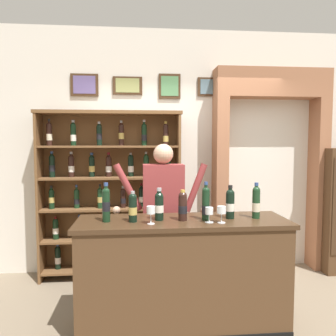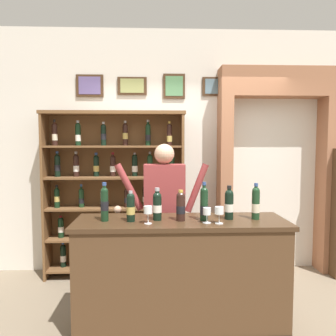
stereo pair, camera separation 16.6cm
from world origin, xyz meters
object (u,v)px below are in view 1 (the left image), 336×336
at_px(tasting_counter, 183,274).
at_px(tasting_bottle_riserva, 106,203).
at_px(wine_shelf, 111,191).
at_px(tasting_bottle_rosso, 133,207).
at_px(tasting_bottle_brunello, 206,203).
at_px(tasting_bottle_bianco, 230,203).
at_px(tasting_bottle_grappa, 256,202).
at_px(tasting_bottle_super_tuscan, 183,206).
at_px(wine_glass_left, 209,212).
at_px(wine_glass_center, 151,211).
at_px(tasting_bottle_vin_santo, 159,205).
at_px(wine_glass_right, 222,211).
at_px(shopkeeper, 163,205).

height_order(tasting_counter, tasting_bottle_riserva, tasting_bottle_riserva).
relative_size(wine_shelf, tasting_bottle_rosso, 7.72).
bearing_deg(tasting_bottle_brunello, tasting_bottle_bianco, 9.62).
relative_size(tasting_bottle_brunello, tasting_bottle_grappa, 1.05).
xyz_separation_m(tasting_bottle_super_tuscan, wine_glass_left, (0.22, -0.10, -0.04)).
height_order(tasting_bottle_riserva, tasting_bottle_super_tuscan, tasting_bottle_riserva).
bearing_deg(tasting_bottle_rosso, tasting_bottle_super_tuscan, 1.51).
xyz_separation_m(tasting_bottle_rosso, wine_glass_center, (0.15, -0.09, -0.02)).
xyz_separation_m(tasting_bottle_vin_santo, wine_glass_right, (0.52, -0.15, -0.03)).
xyz_separation_m(tasting_counter, tasting_bottle_grappa, (0.67, 0.00, 0.65)).
bearing_deg(tasting_bottle_super_tuscan, tasting_bottle_riserva, 178.77).
bearing_deg(tasting_bottle_brunello, wine_glass_right, -47.60).
relative_size(wine_shelf, tasting_bottle_vin_santo, 7.20).
distance_m(wine_shelf, shopkeeper, 0.96).
relative_size(tasting_bottle_super_tuscan, tasting_bottle_bianco, 0.90).
bearing_deg(tasting_bottle_grappa, tasting_bottle_riserva, -179.19).
xyz_separation_m(tasting_bottle_bianco, wine_glass_right, (-0.12, -0.16, -0.04)).
xyz_separation_m(wine_shelf, tasting_bottle_brunello, (0.94, -1.30, 0.07)).
xyz_separation_m(tasting_bottle_super_tuscan, wine_glass_center, (-0.29, -0.10, -0.02)).
distance_m(wine_shelf, wine_glass_left, 1.69).
bearing_deg(wine_glass_right, tasting_counter, 154.35).
xyz_separation_m(tasting_bottle_brunello, tasting_bottle_bianco, (0.23, 0.04, -0.01)).
height_order(wine_glass_left, wine_glass_right, wine_glass_right).
bearing_deg(wine_glass_center, tasting_bottle_riserva, 162.83).
bearing_deg(tasting_bottle_bianco, tasting_bottle_grappa, -1.70).
relative_size(tasting_counter, wine_glass_center, 12.37).
bearing_deg(tasting_bottle_grappa, shopkeeper, 146.91).
relative_size(tasting_bottle_riserva, tasting_bottle_brunello, 1.00).
bearing_deg(wine_glass_left, wine_glass_right, -14.18).
distance_m(shopkeeper, wine_glass_center, 0.69).
distance_m(wine_shelf, tasting_bottle_riserva, 1.29).
bearing_deg(wine_glass_center, tasting_bottle_rosso, 148.85).
height_order(tasting_bottle_riserva, tasting_bottle_rosso, tasting_bottle_riserva).
bearing_deg(wine_glass_right, tasting_bottle_bianco, 53.32).
distance_m(tasting_counter, tasting_bottle_brunello, 0.69).
bearing_deg(tasting_bottle_riserva, tasting_bottle_brunello, -0.86).
height_order(tasting_bottle_riserva, wine_glass_center, tasting_bottle_riserva).
bearing_deg(shopkeeper, tasting_bottle_bianco, -42.42).
height_order(tasting_bottle_vin_santo, tasting_bottle_brunello, tasting_bottle_brunello).
bearing_deg(wine_glass_left, tasting_bottle_super_tuscan, 156.34).
bearing_deg(tasting_bottle_super_tuscan, tasting_bottle_rosso, -178.49).
relative_size(shopkeeper, tasting_bottle_rosso, 6.24).
relative_size(tasting_bottle_rosso, wine_glass_right, 1.85).
bearing_deg(tasting_bottle_grappa, wine_shelf, 138.08).
bearing_deg(tasting_bottle_riserva, wine_glass_left, -7.05).
bearing_deg(wine_glass_left, tasting_bottle_vin_santo, 163.64).
xyz_separation_m(tasting_bottle_riserva, tasting_bottle_vin_santo, (0.46, 0.01, -0.03)).
height_order(tasting_bottle_super_tuscan, tasting_bottle_bianco, tasting_bottle_bianco).
bearing_deg(wine_glass_left, shopkeeper, 117.92).
bearing_deg(tasting_bottle_bianco, shopkeeper, 137.58).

